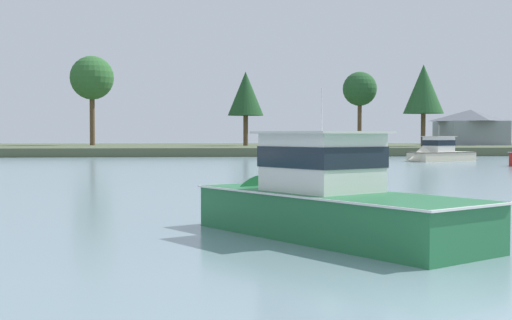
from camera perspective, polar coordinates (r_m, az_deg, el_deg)
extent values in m
plane|color=gray|center=(11.05, 15.32, -11.82)|extent=(464.63, 464.63, 0.00)
cube|color=#4C563D|center=(109.39, -3.49, 0.95)|extent=(209.08, 51.11, 1.06)
cube|color=#236B3D|center=(17.85, 6.40, -5.59)|extent=(6.65, 8.49, 1.83)
cone|color=#236B3D|center=(21.04, -1.40, -4.41)|extent=(3.30, 3.26, 2.45)
cube|color=silver|center=(17.76, 6.41, -2.75)|extent=(6.83, 8.69, 0.05)
cube|color=silver|center=(18.05, 5.41, -0.20)|extent=(3.19, 3.32, 1.49)
cube|color=#19232D|center=(18.04, 5.41, 0.27)|extent=(3.26, 3.38, 0.54)
cube|color=beige|center=(18.04, 5.41, 2.27)|extent=(3.65, 3.76, 0.06)
cylinder|color=silver|center=(18.05, 5.42, 4.13)|extent=(0.03, 0.03, 1.12)
cube|color=beige|center=(72.42, 15.00, 0.07)|extent=(7.51, 5.43, 1.45)
cone|color=beige|center=(69.92, 12.99, 0.02)|extent=(2.81, 3.00, 2.38)
cube|color=black|center=(72.40, 15.00, 0.62)|extent=(7.69, 5.59, 0.05)
cube|color=silver|center=(72.07, 14.77, 1.25)|extent=(3.06, 2.93, 1.53)
cube|color=#19232D|center=(72.07, 14.77, 1.37)|extent=(3.12, 2.99, 0.55)
cube|color=beige|center=(72.06, 14.77, 1.88)|extent=(3.46, 3.36, 0.06)
cylinder|color=silver|center=(72.07, 14.78, 2.35)|extent=(0.03, 0.03, 1.13)
sphere|color=yellow|center=(83.93, 14.67, 0.25)|extent=(0.48, 0.48, 0.48)
torus|color=#333338|center=(83.92, 14.67, 0.44)|extent=(0.12, 0.12, 0.02)
sphere|color=white|center=(80.14, 12.63, 0.18)|extent=(0.48, 0.48, 0.48)
torus|color=#333338|center=(80.13, 12.63, 0.38)|extent=(0.12, 0.12, 0.02)
cylinder|color=brown|center=(102.87, -0.85, 3.23)|extent=(0.70, 0.70, 7.34)
cone|color=#1E4723|center=(103.03, -0.86, 5.48)|extent=(5.31, 5.31, 6.49)
cylinder|color=brown|center=(99.48, 13.56, 3.27)|extent=(0.63, 0.63, 7.54)
cone|color=#235128|center=(99.66, 13.58, 5.69)|extent=(5.56, 5.56, 6.80)
cylinder|color=brown|center=(109.97, -13.29, 3.50)|extent=(0.77, 0.77, 8.88)
sphere|color=#2D602D|center=(110.29, -13.32, 6.59)|extent=(6.70, 6.70, 6.70)
cylinder|color=brown|center=(103.22, 8.50, 3.17)|extent=(0.61, 0.61, 7.24)
sphere|color=#235128|center=(103.43, 8.51, 5.80)|extent=(5.00, 5.00, 5.00)
cube|color=gray|center=(116.30, 17.19, 2.12)|extent=(9.22, 9.23, 3.78)
pyramid|color=#565B66|center=(116.34, 17.20, 3.51)|extent=(9.96, 9.97, 1.86)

